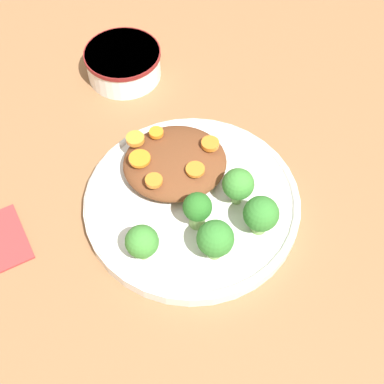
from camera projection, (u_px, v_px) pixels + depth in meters
name	position (u px, v px, depth m)	size (l,w,h in m)	color
ground_plane	(192.00, 207.00, 0.66)	(4.00, 4.00, 0.00)	#8C603D
plate	(192.00, 202.00, 0.65)	(0.26, 0.26, 0.02)	silver
dip_bowl	(123.00, 62.00, 0.77)	(0.11, 0.11, 0.04)	white
stew_mound	(175.00, 162.00, 0.66)	(0.13, 0.12, 0.03)	brown
broccoli_floret_0	(261.00, 215.00, 0.60)	(0.04, 0.04, 0.05)	#759E51
broccoli_floret_1	(238.00, 185.00, 0.62)	(0.04, 0.04, 0.05)	#7FA85B
broccoli_floret_2	(215.00, 239.00, 0.58)	(0.04, 0.04, 0.05)	#759E51
broccoli_floret_3	(200.00, 209.00, 0.60)	(0.03, 0.03, 0.05)	#7FA85B
broccoli_floret_4	(142.00, 242.00, 0.58)	(0.04, 0.04, 0.05)	#7FA85B
carrot_slice_0	(154.00, 181.00, 0.62)	(0.02, 0.02, 0.00)	orange
carrot_slice_1	(140.00, 159.00, 0.64)	(0.03, 0.03, 0.00)	orange
carrot_slice_2	(156.00, 133.00, 0.66)	(0.02, 0.02, 0.01)	orange
carrot_slice_3	(210.00, 144.00, 0.65)	(0.02, 0.02, 0.01)	orange
carrot_slice_4	(135.00, 139.00, 0.65)	(0.02, 0.02, 0.01)	orange
carrot_slice_5	(195.00, 169.00, 0.63)	(0.02, 0.02, 0.00)	orange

